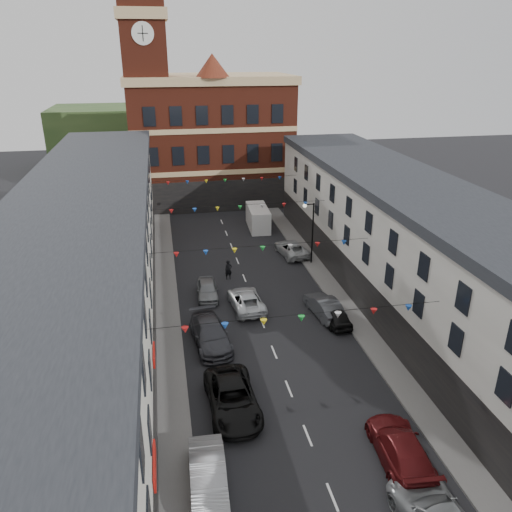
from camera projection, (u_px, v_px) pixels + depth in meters
ground at (274, 352)px, 33.63m from camera, size 160.00×160.00×0.00m
pavement_left at (170, 346)px, 34.21m from camera, size 1.80×64.00×0.15m
pavement_right at (360, 326)px, 36.61m from camera, size 1.80×64.00×0.15m
terrace_left at (84, 289)px, 30.43m from camera, size 8.40×56.00×10.70m
terrace_right at (437, 267)px, 34.73m from camera, size 8.40×56.00×9.70m
civic_building at (210, 139)px, 64.92m from camera, size 20.60×13.30×18.50m
clock_tower at (147, 86)px, 58.33m from camera, size 5.60×5.60×30.00m
distant_hill at (174, 135)px, 87.24m from camera, size 40.00×14.00×10.00m
street_lamp at (310, 225)px, 45.97m from camera, size 1.10×0.36×6.00m
car_left_b at (208, 476)px, 22.86m from camera, size 1.81×4.79×1.56m
car_left_c at (232, 398)px, 27.95m from camera, size 2.87×5.91×1.62m
car_left_d at (210, 334)px, 34.23m from camera, size 2.86×5.81×1.63m
car_left_e at (207, 290)px, 40.80m from camera, size 1.84×4.21×1.41m
car_right_c at (401, 449)px, 24.42m from camera, size 2.70×5.70×1.61m
car_right_d at (335, 315)px, 36.97m from camera, size 1.78×4.02×1.34m
car_right_e at (324, 306)px, 38.08m from camera, size 2.19×4.77×1.52m
car_right_f at (291, 248)px, 49.29m from camera, size 2.93×5.21×1.38m
moving_car at (246, 300)px, 39.14m from camera, size 2.67×5.19×1.40m
white_van at (258, 218)px, 56.55m from camera, size 2.38×5.62×2.45m
pedestrian at (228, 270)px, 44.02m from camera, size 0.72×0.54×1.77m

